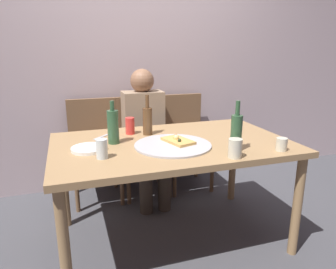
% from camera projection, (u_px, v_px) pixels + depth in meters
% --- Properties ---
extents(ground_plane, '(8.00, 8.00, 0.00)m').
position_uv_depth(ground_plane, '(171.00, 238.00, 2.29)').
color(ground_plane, '#424247').
extents(back_wall, '(6.00, 0.10, 2.60)m').
position_uv_depth(back_wall, '(134.00, 53.00, 2.99)').
color(back_wall, '#B29EA3').
rests_on(back_wall, ground_plane).
extents(dining_table, '(1.57, 0.96, 0.74)m').
position_uv_depth(dining_table, '(172.00, 152.00, 2.11)').
color(dining_table, '#99754C').
rests_on(dining_table, ground_plane).
extents(pizza_tray, '(0.49, 0.49, 0.01)m').
position_uv_depth(pizza_tray, '(173.00, 145.00, 2.00)').
color(pizza_tray, '#ADADB2').
rests_on(pizza_tray, dining_table).
extents(pizza_slice_last, '(0.19, 0.25, 0.05)m').
position_uv_depth(pizza_slice_last, '(178.00, 140.00, 2.04)').
color(pizza_slice_last, tan).
rests_on(pizza_slice_last, pizza_tray).
extents(wine_bottle, '(0.07, 0.07, 0.29)m').
position_uv_depth(wine_bottle, '(147.00, 120.00, 2.23)').
color(wine_bottle, brown).
rests_on(wine_bottle, dining_table).
extents(beer_bottle, '(0.07, 0.07, 0.28)m').
position_uv_depth(beer_bottle, '(113.00, 126.00, 2.02)').
color(beer_bottle, '#2D5133').
rests_on(beer_bottle, dining_table).
extents(water_bottle, '(0.07, 0.07, 0.31)m').
position_uv_depth(water_bottle, '(236.00, 132.00, 1.88)').
color(water_bottle, '#2D5133').
rests_on(water_bottle, dining_table).
extents(tumbler_near, '(0.07, 0.07, 0.11)m').
position_uv_depth(tumbler_near, '(102.00, 149.00, 1.76)').
color(tumbler_near, silver).
rests_on(tumbler_near, dining_table).
extents(tumbler_far, '(0.07, 0.07, 0.08)m').
position_uv_depth(tumbler_far, '(282.00, 144.00, 1.90)').
color(tumbler_far, beige).
rests_on(tumbler_far, dining_table).
extents(wine_glass, '(0.08, 0.08, 0.11)m').
position_uv_depth(wine_glass, '(235.00, 148.00, 1.77)').
color(wine_glass, beige).
rests_on(wine_glass, dining_table).
extents(soda_can, '(0.07, 0.07, 0.12)m').
position_uv_depth(soda_can, '(130.00, 126.00, 2.26)').
color(soda_can, red).
rests_on(soda_can, dining_table).
extents(plate_stack, '(0.22, 0.22, 0.02)m').
position_uv_depth(plate_stack, '(89.00, 149.00, 1.91)').
color(plate_stack, white).
rests_on(plate_stack, dining_table).
extents(table_knife, '(0.17, 0.17, 0.01)m').
position_uv_depth(table_knife, '(105.00, 136.00, 2.22)').
color(table_knife, '#B7B7BC').
rests_on(table_knife, dining_table).
extents(chair_left, '(0.44, 0.44, 0.90)m').
position_uv_depth(chair_left, '(94.00, 143.00, 2.82)').
color(chair_left, brown).
rests_on(chair_left, ground_plane).
extents(chair_middle, '(0.44, 0.44, 0.90)m').
position_uv_depth(chair_middle, '(142.00, 139.00, 2.95)').
color(chair_middle, brown).
rests_on(chair_middle, ground_plane).
extents(chair_right, '(0.44, 0.44, 0.90)m').
position_uv_depth(chair_right, '(184.00, 135.00, 3.08)').
color(chair_right, brown).
rests_on(chair_right, ground_plane).
extents(guest_in_sweater, '(0.36, 0.56, 1.17)m').
position_uv_depth(guest_in_sweater, '(145.00, 130.00, 2.78)').
color(guest_in_sweater, '#937A60').
rests_on(guest_in_sweater, ground_plane).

